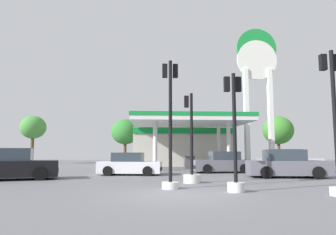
# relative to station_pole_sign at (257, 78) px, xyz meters

# --- Properties ---
(ground_plane) EXTENTS (90.00, 90.00, 0.00)m
(ground_plane) POSITION_rel_station_pole_sign_xyz_m (-9.45, -18.08, -8.63)
(ground_plane) COLOR slate
(ground_plane) RESTS_ON ground
(gas_station) EXTENTS (10.16, 13.92, 4.55)m
(gas_station) POSITION_rel_station_pole_sign_xyz_m (-6.98, 3.92, -6.37)
(gas_station) COLOR beige
(gas_station) RESTS_ON ground
(station_pole_sign) EXTENTS (3.94, 0.56, 13.54)m
(station_pole_sign) POSITION_rel_station_pole_sign_xyz_m (0.00, 0.00, 0.00)
(station_pole_sign) COLOR white
(station_pole_sign) RESTS_ON ground
(car_0) EXTENTS (4.65, 2.52, 1.59)m
(car_0) POSITION_rel_station_pole_sign_xyz_m (-2.57, -11.39, -7.91)
(car_0) COLOR black
(car_0) RESTS_ON ground
(car_1) EXTENTS (4.96, 3.13, 1.65)m
(car_1) POSITION_rel_station_pole_sign_xyz_m (-17.67, -11.99, -7.88)
(car_1) COLOR black
(car_1) RESTS_ON ground
(car_2) EXTENTS (4.11, 2.17, 1.41)m
(car_2) POSITION_rel_station_pole_sign_xyz_m (-11.67, -9.00, -7.99)
(car_2) COLOR black
(car_2) RESTS_ON ground
(car_3) EXTENTS (4.88, 2.78, 1.65)m
(car_3) POSITION_rel_station_pole_sign_xyz_m (-0.47, -6.68, -7.88)
(car_3) COLOR black
(car_3) RESTS_ON ground
(car_4) EXTENTS (4.18, 2.00, 1.48)m
(car_4) POSITION_rel_station_pole_sign_xyz_m (-5.27, -7.11, -7.96)
(car_4) COLOR black
(car_4) RESTS_ON ground
(traffic_signal_0) EXTENTS (0.80, 0.80, 4.28)m
(traffic_signal_0) POSITION_rel_station_pole_sign_xyz_m (-8.43, -14.15, -7.63)
(traffic_signal_0) COLOR silver
(traffic_signal_0) RESTS_ON ground
(traffic_signal_1) EXTENTS (0.68, 0.70, 5.21)m
(traffic_signal_1) POSITION_rel_station_pole_sign_xyz_m (-9.58, -16.39, -6.52)
(traffic_signal_1) COLOR silver
(traffic_signal_1) RESTS_ON ground
(traffic_signal_2) EXTENTS (0.65, 0.67, 4.42)m
(traffic_signal_2) POSITION_rel_station_pole_sign_xyz_m (-7.26, -17.50, -6.90)
(traffic_signal_2) COLOR silver
(traffic_signal_2) RESTS_ON ground
(traffic_signal_3) EXTENTS (0.65, 0.66, 5.00)m
(traffic_signal_3) POSITION_rel_station_pole_sign_xyz_m (-4.08, -18.66, -6.46)
(traffic_signal_3) COLOR silver
(traffic_signal_3) RESTS_ON ground
(tree_0) EXTENTS (3.07, 3.07, 5.83)m
(tree_0) POSITION_rel_station_pole_sign_xyz_m (-24.68, 9.68, -4.24)
(tree_0) COLOR brown
(tree_0) RESTS_ON ground
(tree_1) EXTENTS (3.58, 3.58, 5.65)m
(tree_1) POSITION_rel_station_pole_sign_xyz_m (-13.59, 11.23, -4.63)
(tree_1) COLOR brown
(tree_1) RESTS_ON ground
(tree_2) EXTENTS (2.99, 2.99, 5.35)m
(tree_2) POSITION_rel_station_pole_sign_xyz_m (-5.15, 10.53, -4.53)
(tree_2) COLOR brown
(tree_2) RESTS_ON ground
(tree_3) EXTENTS (4.02, 4.02, 6.17)m
(tree_3) POSITION_rel_station_pole_sign_xyz_m (6.71, 11.42, -4.34)
(tree_3) COLOR brown
(tree_3) RESTS_ON ground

